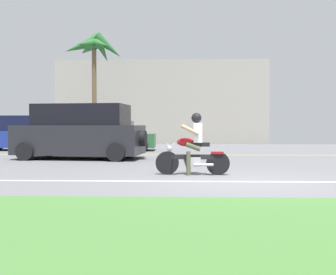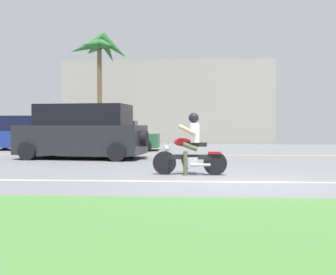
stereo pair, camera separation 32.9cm
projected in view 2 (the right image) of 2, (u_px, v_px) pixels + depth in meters
ground at (224, 169)px, 11.73m from camera, size 56.00×30.00×0.04m
grass_median at (272, 230)px, 4.65m from camera, size 56.00×3.80×0.06m
lane_line_near at (235, 182)px, 8.81m from camera, size 50.40×0.12×0.01m
lane_line_far at (215, 155)px, 16.85m from camera, size 50.40×0.12×0.01m
motorcyclist at (190, 149)px, 10.07m from camera, size 1.84×0.60×1.54m
suv_nearby at (83, 132)px, 15.04m from camera, size 4.84×2.61×1.99m
parked_car_0 at (23, 134)px, 20.29m from camera, size 3.86×1.90×1.70m
parked_car_1 at (116, 137)px, 20.04m from camera, size 4.15×1.91×1.45m
palm_tree_0 at (100, 50)px, 24.34m from camera, size 3.69×3.61×6.83m
motorcyclist_distant at (50, 140)px, 17.96m from camera, size 0.79×1.49×1.35m
building_far at (169, 103)px, 29.77m from camera, size 14.66×4.00×5.73m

